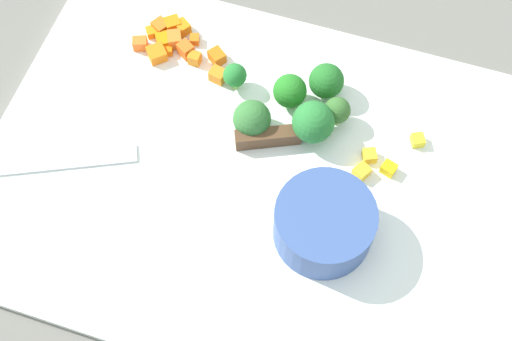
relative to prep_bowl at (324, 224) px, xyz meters
The scene contains 28 objects.
ground_plane 0.10m from the prep_bowl, 153.21° to the left, with size 4.00×4.00×0.00m, color slate.
cutting_board 0.09m from the prep_bowl, 153.21° to the left, with size 0.55×0.40×0.01m, color white.
prep_bowl is the anchor object (origin of this frame).
chef_knife 0.17m from the prep_bowl, 164.71° to the left, with size 0.33×0.16×0.02m.
carrot_dice_0 0.27m from the prep_bowl, 142.11° to the left, with size 0.01×0.02×0.02m, color orange.
carrot_dice_1 0.26m from the prep_bowl, 137.91° to the left, with size 0.01×0.01×0.01m, color orange.
carrot_dice_2 0.25m from the prep_bowl, 141.48° to the left, with size 0.02×0.01×0.02m, color orange.
carrot_dice_3 0.29m from the prep_bowl, 148.79° to the left, with size 0.01×0.02×0.01m, color orange.
carrot_dice_4 0.29m from the prep_bowl, 140.34° to the left, with size 0.02×0.02×0.01m, color orange.
carrot_dice_5 0.30m from the prep_bowl, 145.00° to the left, with size 0.01×0.01×0.01m, color orange.
carrot_dice_6 0.30m from the prep_bowl, 142.81° to the left, with size 0.02×0.02×0.01m, color orange.
carrot_dice_7 0.28m from the prep_bowl, 138.86° to the left, with size 0.01×0.02×0.01m, color orange.
carrot_dice_8 0.21m from the prep_bowl, 138.21° to the left, with size 0.01×0.02×0.01m, color orange.
carrot_dice_9 0.24m from the prep_bowl, 140.93° to the left, with size 0.01×0.01×0.01m, color orange.
carrot_dice_10 0.28m from the prep_bowl, 144.20° to the left, with size 0.02×0.02×0.01m, color orange.
carrot_dice_11 0.23m from the prep_bowl, 135.45° to the left, with size 0.02×0.01×0.01m, color orange.
carrot_dice_12 0.27m from the prep_bowl, 145.05° to the left, with size 0.01×0.01×0.01m, color orange.
carrot_dice_13 0.27m from the prep_bowl, 147.60° to the left, with size 0.02×0.02×0.01m, color orange.
pepper_dice_0 0.14m from the prep_bowl, 62.06° to the left, with size 0.01×0.01×0.01m, color yellow.
pepper_dice_1 0.08m from the prep_bowl, 74.18° to the left, with size 0.01×0.01×0.01m, color yellow.
pepper_dice_2 0.10m from the prep_bowl, 75.55° to the left, with size 0.01×0.01×0.01m, color yellow.
pepper_dice_3 0.10m from the prep_bowl, 61.71° to the left, with size 0.01×0.01×0.01m, color yellow.
broccoli_floret_0 0.13m from the prep_bowl, 99.09° to the left, with size 0.03×0.03×0.04m.
broccoli_floret_1 0.19m from the prep_bowl, 134.72° to the left, with size 0.03×0.03×0.03m.
broccoli_floret_2 0.11m from the prep_bowl, 111.10° to the left, with size 0.04×0.04×0.05m.
broccoli_floret_3 0.14m from the prep_bowl, 137.94° to the left, with size 0.04×0.04×0.04m.
broccoli_floret_4 0.15m from the prep_bowl, 118.62° to the left, with size 0.04×0.04×0.04m.
broccoli_floret_5 0.16m from the prep_bowl, 104.30° to the left, with size 0.04×0.04×0.04m.
Camera 1 is at (0.09, -0.28, 0.63)m, focal length 47.66 mm.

